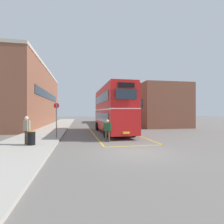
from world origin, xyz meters
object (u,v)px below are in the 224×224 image
double_decker_bus (112,109)px  bus_stop_sign (56,117)px  litter_bin (31,138)px  pedestrian_waiting_near (27,128)px  single_deck_bus (103,115)px  pedestrian_boarding (107,129)px

double_decker_bus → bus_stop_sign: size_ratio=3.76×
double_decker_bus → litter_bin: 9.32m
double_decker_bus → pedestrian_waiting_near: bearing=-137.2°
single_deck_bus → bus_stop_sign: single_deck_bus is taller
litter_bin → single_deck_bus: bearing=73.3°
bus_stop_sign → double_decker_bus: bearing=33.4°
pedestrian_waiting_near → double_decker_bus: bearing=42.8°
litter_bin → double_decker_bus: bearing=45.5°
single_deck_bus → double_decker_bus: bearing=-94.8°
double_decker_bus → pedestrian_boarding: (-1.37, -5.37, -1.56)m
single_deck_bus → bus_stop_sign: bearing=-106.2°
litter_bin → bus_stop_sign: 3.48m
single_deck_bus → litter_bin: 28.22m
pedestrian_waiting_near → bus_stop_sign: size_ratio=0.64×
double_decker_bus → single_deck_bus: double_decker_bus is taller
pedestrian_boarding → litter_bin: size_ratio=1.88×
double_decker_bus → litter_bin: (-6.39, -6.50, -1.93)m
single_deck_bus → litter_bin: size_ratio=10.34×
double_decker_bus → pedestrian_boarding: 5.76m
pedestrian_boarding → litter_bin: 5.16m
pedestrian_waiting_near → bus_stop_sign: (1.49, 2.78, 0.63)m
double_decker_bus → litter_bin: double_decker_bus is taller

